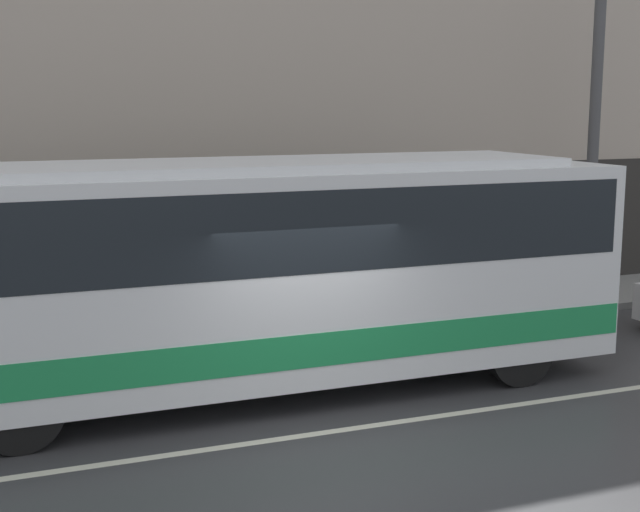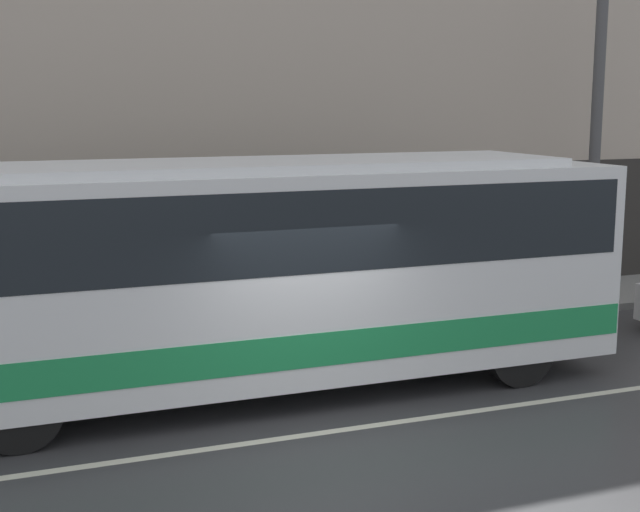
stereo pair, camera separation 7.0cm
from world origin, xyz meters
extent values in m
plane|color=#38383A|center=(0.00, 0.00, 0.00)|extent=(60.00, 60.00, 0.00)
cube|color=gray|center=(0.00, 5.18, 0.07)|extent=(60.00, 2.35, 0.14)
cube|color=#2D2B28|center=(0.00, 6.34, 1.40)|extent=(60.00, 0.06, 2.80)
cube|color=beige|center=(0.00, 0.00, 0.00)|extent=(54.00, 0.14, 0.01)
cube|color=white|center=(-0.52, 1.88, 1.75)|extent=(10.89, 2.59, 2.80)
cube|color=#1E8C4C|center=(-0.52, 1.88, 0.90)|extent=(10.84, 2.61, 0.45)
cube|color=black|center=(-0.52, 1.88, 2.44)|extent=(10.57, 2.61, 1.07)
cube|color=orange|center=(4.87, 1.88, 2.96)|extent=(0.12, 1.94, 0.28)
cube|color=white|center=(-0.52, 1.88, 3.21)|extent=(9.26, 2.20, 0.12)
cylinder|color=black|center=(3.32, 0.74, 0.52)|extent=(1.05, 0.28, 1.05)
cylinder|color=black|center=(3.32, 3.01, 0.52)|extent=(1.05, 0.28, 1.05)
cylinder|color=black|center=(-3.57, 0.74, 0.52)|extent=(1.05, 0.28, 1.05)
cylinder|color=black|center=(-3.57, 3.01, 0.52)|extent=(1.05, 0.28, 1.05)
cylinder|color=#4C4C4F|center=(7.54, 4.65, 3.46)|extent=(0.22, 0.22, 6.65)
cylinder|color=#333338|center=(-0.90, 5.38, 0.83)|extent=(0.36, 0.36, 1.38)
sphere|color=tan|center=(-0.90, 5.38, 1.64)|extent=(0.25, 0.25, 0.25)
camera|label=1|loc=(-3.91, -9.81, 4.09)|focal=50.00mm
camera|label=2|loc=(-3.85, -9.83, 4.09)|focal=50.00mm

